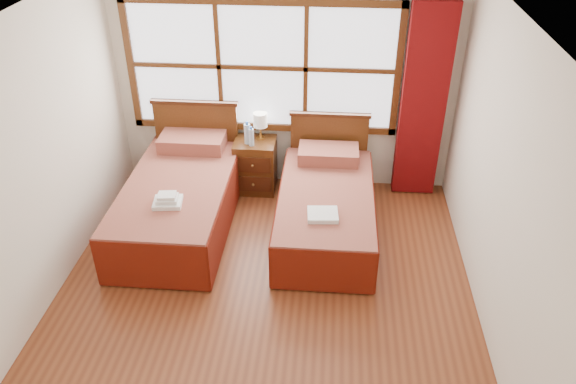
{
  "coord_description": "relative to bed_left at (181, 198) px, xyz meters",
  "views": [
    {
      "loc": [
        0.57,
        -3.93,
        3.72
      ],
      "look_at": [
        0.17,
        0.7,
        0.78
      ],
      "focal_mm": 35.0,
      "sensor_mm": 36.0,
      "label": 1
    }
  ],
  "objects": [
    {
      "name": "lamp",
      "position": [
        0.8,
        0.89,
        0.56
      ],
      "size": [
        0.17,
        0.17,
        0.33
      ],
      "color": "#C28C3E",
      "rests_on": "nightstand"
    },
    {
      "name": "wall_back",
      "position": [
        1.07,
        1.05,
        0.97
      ],
      "size": [
        4.0,
        0.0,
        4.0
      ],
      "primitive_type": "plane",
      "rotation": [
        1.57,
        0.0,
        0.0
      ],
      "color": "silver",
      "rests_on": "floor"
    },
    {
      "name": "towels_left",
      "position": [
        0.02,
        -0.51,
        0.3
      ],
      "size": [
        0.31,
        0.28,
        0.12
      ],
      "rotation": [
        0.0,
        0.0,
        0.12
      ],
      "color": "white",
      "rests_on": "bed_left"
    },
    {
      "name": "towels_right",
      "position": [
        1.59,
        -0.53,
        0.22
      ],
      "size": [
        0.32,
        0.29,
        0.05
      ],
      "rotation": [
        0.0,
        0.0,
        0.08
      ],
      "color": "white",
      "rests_on": "bed_right"
    },
    {
      "name": "nightstand",
      "position": [
        0.73,
        0.8,
        -0.0
      ],
      "size": [
        0.49,
        0.48,
        0.66
      ],
      "color": "#522B11",
      "rests_on": "floor"
    },
    {
      "name": "wall_right",
      "position": [
        3.07,
        -1.2,
        0.97
      ],
      "size": [
        0.0,
        4.5,
        4.5
      ],
      "primitive_type": "plane",
      "rotation": [
        1.57,
        0.0,
        -1.57
      ],
      "color": "silver",
      "rests_on": "floor"
    },
    {
      "name": "bottle_far",
      "position": [
        0.71,
        0.7,
        0.43
      ],
      "size": [
        0.06,
        0.06,
        0.24
      ],
      "color": "silver",
      "rests_on": "nightstand"
    },
    {
      "name": "wall_left",
      "position": [
        -0.93,
        -1.2,
        0.97
      ],
      "size": [
        0.0,
        4.5,
        4.5
      ],
      "primitive_type": "plane",
      "rotation": [
        1.57,
        0.0,
        1.57
      ],
      "color": "silver",
      "rests_on": "floor"
    },
    {
      "name": "bed_right",
      "position": [
        1.62,
        0.0,
        -0.03
      ],
      "size": [
        1.02,
        2.04,
        0.99
      ],
      "color": "#3F1C0D",
      "rests_on": "floor"
    },
    {
      "name": "window",
      "position": [
        0.82,
        1.02,
        1.17
      ],
      "size": [
        3.16,
        0.06,
        1.56
      ],
      "color": "white",
      "rests_on": "wall_back"
    },
    {
      "name": "bottle_near",
      "position": [
        0.66,
        0.75,
        0.45
      ],
      "size": [
        0.07,
        0.07,
        0.28
      ],
      "color": "silver",
      "rests_on": "nightstand"
    },
    {
      "name": "ceiling",
      "position": [
        1.07,
        -1.2,
        2.27
      ],
      "size": [
        4.5,
        4.5,
        0.0
      ],
      "primitive_type": "plane",
      "rotation": [
        3.14,
        0.0,
        0.0
      ],
      "color": "white",
      "rests_on": "wall_back"
    },
    {
      "name": "bed_left",
      "position": [
        0.0,
        0.0,
        0.0
      ],
      "size": [
        1.12,
        2.16,
        1.09
      ],
      "color": "#3F1C0D",
      "rests_on": "floor"
    },
    {
      "name": "floor",
      "position": [
        1.07,
        -1.2,
        -0.33
      ],
      "size": [
        4.5,
        4.5,
        0.0
      ],
      "primitive_type": "plane",
      "color": "brown",
      "rests_on": "ground"
    },
    {
      "name": "curtain",
      "position": [
        2.67,
        0.91,
        0.84
      ],
      "size": [
        0.5,
        0.16,
        2.3
      ],
      "primitive_type": "cube",
      "color": "maroon",
      "rests_on": "wall_back"
    }
  ]
}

